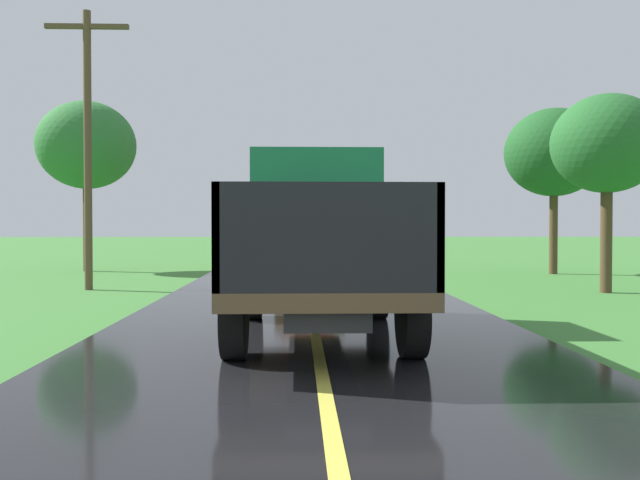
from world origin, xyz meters
name	(u,v)px	position (x,y,z in m)	size (l,w,h in m)	color
banana_truck_near	(317,237)	(0.04, 11.84, 1.48)	(2.38, 5.82, 2.80)	#2D2D30
banana_truck_far	(308,231)	(0.14, 27.20, 1.46)	(2.38, 5.81, 2.80)	#2D2D30
utility_pole_roadside	(88,139)	(-5.61, 18.87, 3.87)	(2.12, 0.20, 7.13)	brown
roadside_tree_near_left	(607,145)	(7.33, 17.69, 3.63)	(2.69, 2.69, 4.87)	#4C3823
roadside_tree_mid_right	(86,146)	(-7.86, 25.97, 4.54)	(3.50, 3.50, 6.13)	#4C3823
roadside_tree_far_left	(554,153)	(8.50, 24.07, 4.13)	(3.33, 3.33, 5.64)	#4C3823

